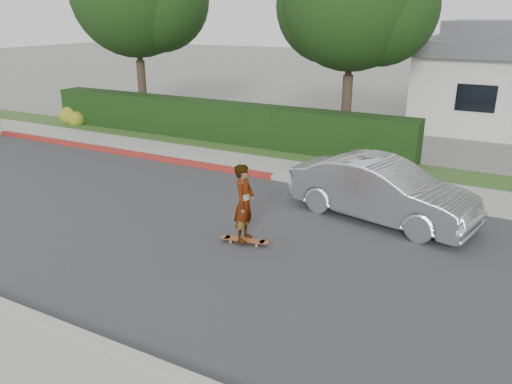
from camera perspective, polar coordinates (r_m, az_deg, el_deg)
ground at (r=11.85m, az=-11.44°, el=-3.29°), size 120.00×120.00×0.00m
road at (r=11.85m, az=-11.45°, el=-3.27°), size 60.00×8.00×0.01m
curb_far at (r=14.99m, az=-1.53°, el=2.31°), size 60.00×0.20×0.15m
curb_red_section at (r=17.92m, az=-15.58°, el=4.50°), size 12.00×0.21×0.15m
sidewalk_far at (r=15.74m, az=0.10°, el=3.12°), size 60.00×1.60×0.12m
planting_strip at (r=17.12m, az=2.65°, el=4.42°), size 60.00×1.60×0.10m
hedge at (r=18.90m, az=-4.80°, el=8.02°), size 15.00×1.00×1.50m
flowering_shrub at (r=23.19m, az=-20.26°, el=8.00°), size 1.40×1.00×0.90m
tree_center at (r=18.38m, az=11.13°, el=20.44°), size 5.66×4.84×7.44m
skateboard at (r=10.47m, az=-1.31°, el=-5.49°), size 1.08×0.41×0.10m
skateboarder at (r=10.15m, az=-1.34°, el=-1.25°), size 0.47×0.64×1.63m
car_silver at (r=11.87m, az=14.18°, el=0.20°), size 4.53×2.39×1.42m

